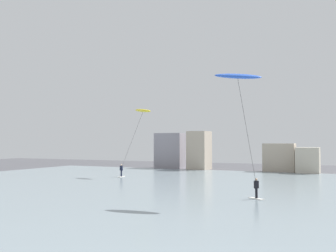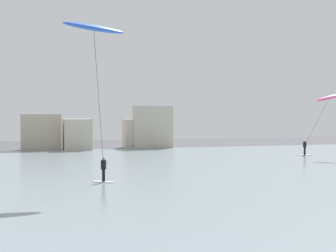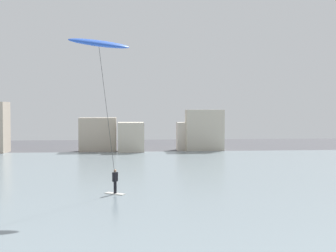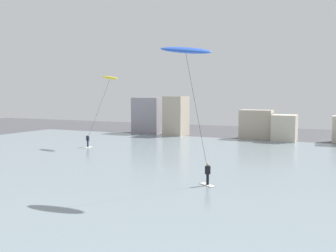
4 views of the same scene
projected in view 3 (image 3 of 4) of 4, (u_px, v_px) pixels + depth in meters
name	position (u px, v px, depth m)	size (l,w,h in m)	color
water_bay	(112.00, 187.00, 33.49)	(84.00, 52.00, 0.10)	gray
far_shore_buildings	(67.00, 131.00, 60.33)	(37.93, 5.42, 6.47)	gray
kitesurfer_blue	(100.00, 55.00, 28.10)	(3.70, 3.35, 10.05)	silver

